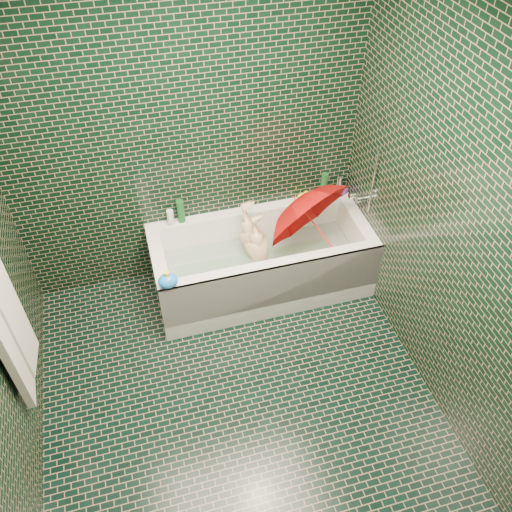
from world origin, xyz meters
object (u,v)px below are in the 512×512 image
object	(u,v)px
umbrella	(317,228)
rubber_duck	(303,196)
bathtub	(262,268)
child	(259,255)
bath_toy	(168,281)

from	to	relation	value
umbrella	rubber_duck	bearing A→B (deg)	70.70
umbrella	bathtub	bearing A→B (deg)	154.50
bathtub	umbrella	size ratio (longest dim) A/B	2.44
child	umbrella	world-z (taller)	umbrella
umbrella	bath_toy	xyz separation A→B (m)	(-1.19, -0.25, 0.01)
rubber_duck	bath_toy	world-z (taller)	bath_toy
bathtub	child	world-z (taller)	bathtub
bath_toy	umbrella	bearing A→B (deg)	27.37
child	umbrella	size ratio (longest dim) A/B	1.36
rubber_duck	umbrella	bearing A→B (deg)	-69.91
bathtub	bath_toy	bearing A→B (deg)	-157.09
child	umbrella	xyz separation A→B (m)	(0.43, -0.13, 0.29)
child	rubber_duck	xyz separation A→B (m)	(0.46, 0.29, 0.28)
bath_toy	bathtub	bearing A→B (deg)	38.50
child	rubber_duck	world-z (taller)	rubber_duck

